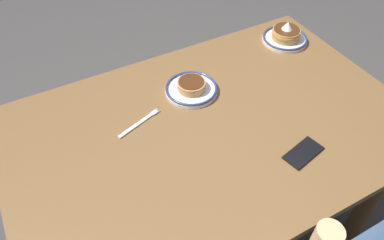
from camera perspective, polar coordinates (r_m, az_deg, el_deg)
The scene contains 6 objects.
ground_plane at distance 1.99m, azimuth 2.26°, elevation -16.08°, with size 6.00×6.00×0.00m, color #454341.
dining_table at distance 1.45m, azimuth 2.98°, elevation -4.18°, with size 1.49×0.98×0.76m.
plate_near_main at distance 1.49m, azimuth -0.12°, elevation 4.98°, with size 0.21×0.21×0.05m.
plate_center_pancakes at distance 1.82m, azimuth 14.24°, elevation 12.47°, with size 0.21×0.21×0.10m.
cell_phone at distance 1.33m, azimuth 16.83°, elevation -4.88°, with size 0.14×0.07×0.01m, color black.
fork_near at distance 1.38m, azimuth -8.13°, elevation -0.46°, with size 0.19×0.08×0.01m.
Camera 1 is at (0.51, 0.78, 1.75)m, focal length 34.47 mm.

